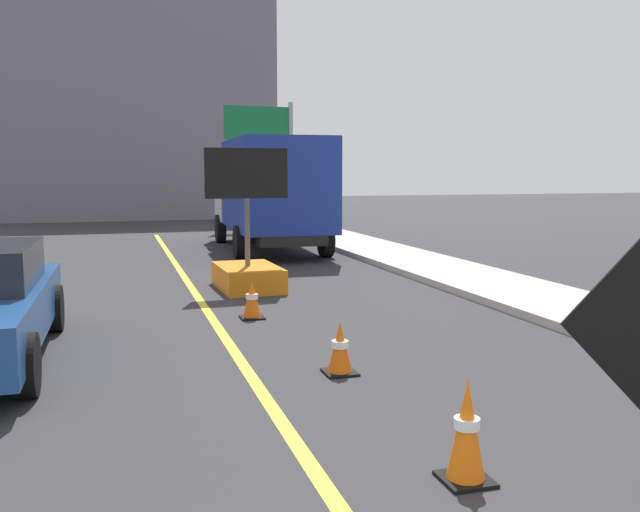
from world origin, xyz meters
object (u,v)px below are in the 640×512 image
Objects in this scene: box_truck at (270,190)px; traffic_cone_mid_lane at (340,348)px; traffic_cone_far_lane at (252,300)px; arrow_board_trailer at (248,264)px; traffic_cone_near_sign at (467,431)px; highway_guide_sign at (272,142)px.

traffic_cone_mid_lane is (-1.90, -12.07, -1.44)m from box_truck.
traffic_cone_far_lane is (-0.38, 3.15, 0.00)m from traffic_cone_mid_lane.
traffic_cone_far_lane is (-2.28, -8.92, -1.43)m from box_truck.
traffic_cone_mid_lane is at bearing -90.59° from arrow_board_trailer.
traffic_cone_far_lane is (-0.42, 5.96, -0.09)m from traffic_cone_near_sign.
box_truck is at bearing 73.60° from arrow_board_trailer.
traffic_cone_mid_lane is at bearing -100.63° from highway_guide_sign.
highway_guide_sign is 17.26m from traffic_cone_far_lane.
traffic_cone_far_lane is at bearing 96.92° from traffic_cone_mid_lane.
traffic_cone_near_sign is at bearing -99.24° from highway_guide_sign.
arrow_board_trailer is 3.46× the size of traffic_cone_near_sign.
arrow_board_trailer is 6.63m from box_truck.
traffic_cone_near_sign is at bearing -90.18° from arrow_board_trailer.
highway_guide_sign reaches higher than traffic_cone_near_sign.
highway_guide_sign is 8.32× the size of traffic_cone_far_lane.
traffic_cone_near_sign is 1.30× the size of traffic_cone_far_lane.
arrow_board_trailer reaches higher than traffic_cone_near_sign.
highway_guide_sign is at bearing 76.70° from box_truck.
box_truck reaches higher than arrow_board_trailer.
highway_guide_sign reaches higher than traffic_cone_mid_lane.
box_truck reaches higher than traffic_cone_far_lane.
highway_guide_sign reaches higher than box_truck.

